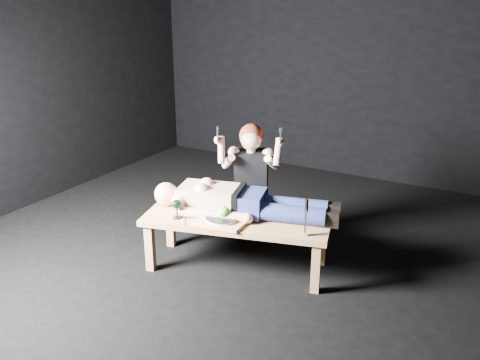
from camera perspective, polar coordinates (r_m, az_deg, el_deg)
The scene contains 13 objects.
ground at distance 4.57m, azimuth -0.05°, elevation -7.99°, with size 5.00×5.00×0.00m, color black.
back_wall at distance 6.37m, azimuth 11.45°, elevation 13.74°, with size 5.00×5.00×0.00m, color black.
table at distance 4.25m, azimuth -0.33°, elevation -6.88°, with size 1.49×0.56×0.45m, color tan.
lying_man at distance 4.17m, azimuth 0.54°, elevation -2.11°, with size 1.43×0.44×0.25m, color beige, non-canonical shape.
kneeling_woman at distance 4.55m, azimuth 1.33°, elevation -0.21°, with size 0.61×0.69×1.15m, color black, non-canonical shape.
serving_tray at distance 4.06m, azimuth -2.01°, elevation -4.50°, with size 0.39×0.28×0.02m, color tan.
plate at distance 4.05m, azimuth -2.01°, elevation -4.22°, with size 0.26×0.26×0.02m, color white.
apple at distance 4.03m, azimuth -1.72°, elevation -3.55°, with size 0.08×0.08×0.08m, color #2B8D1A.
goblet at distance 4.13m, azimuth -6.99°, elevation -3.19°, with size 0.08×0.08×0.16m, color black, non-canonical shape.
fork_flat at distance 4.09m, azimuth -6.19°, elevation -4.57°, with size 0.01×0.16×0.01m, color #B2B2B7.
knife_flat at distance 3.99m, azimuth 0.09°, elevation -5.07°, with size 0.01×0.16×0.01m, color #B2B2B7.
spoon_flat at distance 4.05m, azimuth 0.02°, elevation -4.70°, with size 0.01×0.16×0.01m, color #B2B2B7.
carving_knife at distance 3.81m, azimuth 7.29°, elevation -4.14°, with size 0.04×0.04×0.29m, color #B2B2B7, non-canonical shape.
Camera 1 is at (2.00, -3.52, 2.13)m, focal length 38.60 mm.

